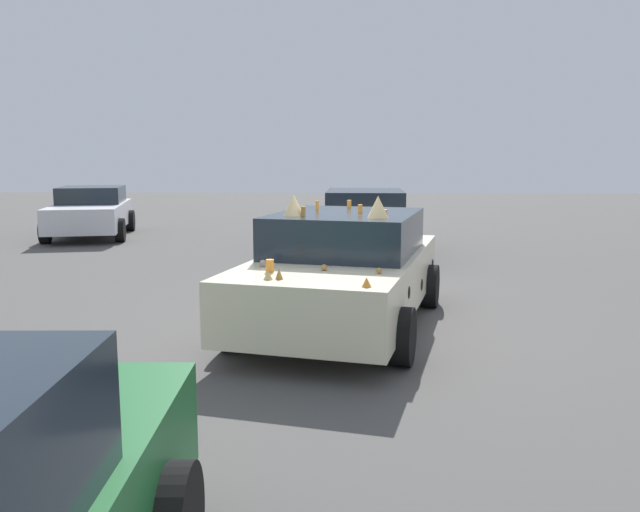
{
  "coord_description": "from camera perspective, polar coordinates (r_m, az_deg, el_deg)",
  "views": [
    {
      "loc": [
        -7.95,
        0.07,
        2.14
      ],
      "look_at": [
        0.0,
        0.3,
        0.9
      ],
      "focal_mm": 36.14,
      "sensor_mm": 36.0,
      "label": 1
    }
  ],
  "objects": [
    {
      "name": "art_car_decorated",
      "position": [
        8.1,
        2.17,
        -1.2
      ],
      "size": [
        4.67,
        2.84,
        1.69
      ],
      "rotation": [
        0.0,
        0.0,
        2.9
      ],
      "color": "beige",
      "rests_on": "ground"
    },
    {
      "name": "ground_plane",
      "position": [
        8.24,
        2.1,
        -6.21
      ],
      "size": [
        60.0,
        60.0,
        0.0
      ],
      "primitive_type": "plane",
      "color": "#514F4C"
    },
    {
      "name": "parked_sedan_far_right",
      "position": [
        13.99,
        3.99,
        2.99
      ],
      "size": [
        4.58,
        2.16,
        1.4
      ],
      "rotation": [
        0.0,
        0.0,
        3.11
      ],
      "color": "black",
      "rests_on": "ground"
    },
    {
      "name": "parked_sedan_behind_right",
      "position": [
        18.33,
        -19.63,
        3.73
      ],
      "size": [
        4.29,
        2.61,
        1.32
      ],
      "rotation": [
        0.0,
        0.0,
        3.36
      ],
      "color": "silver",
      "rests_on": "ground"
    }
  ]
}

